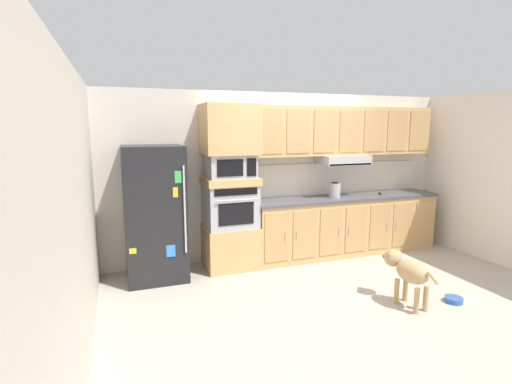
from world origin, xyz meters
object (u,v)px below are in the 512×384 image
(refrigerator, at_px, (155,213))
(dog_food_bowl, at_px, (454,300))
(screwdriver, at_px, (380,193))
(dog, at_px, (407,270))
(electric_kettle, at_px, (335,190))
(built_in_oven, at_px, (230,205))
(microwave, at_px, (230,166))

(refrigerator, bearing_deg, dog_food_bowl, -31.44)
(screwdriver, xyz_separation_m, dog, (-0.97, -1.78, -0.53))
(screwdriver, height_order, electric_kettle, electric_kettle)
(built_in_oven, relative_size, microwave, 1.09)
(microwave, bearing_deg, screwdriver, -1.23)
(electric_kettle, bearing_deg, refrigerator, -179.57)
(built_in_oven, bearing_deg, screwdriver, -1.23)
(built_in_oven, distance_m, dog_food_bowl, 3.01)
(screwdriver, bearing_deg, microwave, 178.77)
(refrigerator, bearing_deg, electric_kettle, 0.43)
(built_in_oven, bearing_deg, microwave, -0.77)
(refrigerator, bearing_deg, built_in_oven, 3.72)
(dog, relative_size, dog_food_bowl, 3.94)
(screwdriver, relative_size, dog, 0.21)
(built_in_oven, distance_m, microwave, 0.56)
(microwave, bearing_deg, dog, -50.17)
(built_in_oven, relative_size, dog_food_bowl, 3.50)
(refrigerator, relative_size, microwave, 2.73)
(refrigerator, height_order, dog_food_bowl, refrigerator)
(refrigerator, xyz_separation_m, dog, (2.57, -1.77, -0.47))
(screwdriver, height_order, dog_food_bowl, screwdriver)
(dog, bearing_deg, screwdriver, -35.04)
(refrigerator, xyz_separation_m, microwave, (1.04, 0.07, 0.58))
(built_in_oven, xyz_separation_m, microwave, (0.00, -0.00, 0.56))
(screwdriver, bearing_deg, electric_kettle, 179.56)
(refrigerator, distance_m, dog, 3.16)
(dog_food_bowl, bearing_deg, screwdriver, 78.06)
(refrigerator, height_order, dog, refrigerator)
(refrigerator, height_order, microwave, refrigerator)
(built_in_oven, xyz_separation_m, dog, (1.53, -1.83, -0.49))
(refrigerator, relative_size, dog_food_bowl, 8.80)
(screwdriver, distance_m, dog_food_bowl, 2.17)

